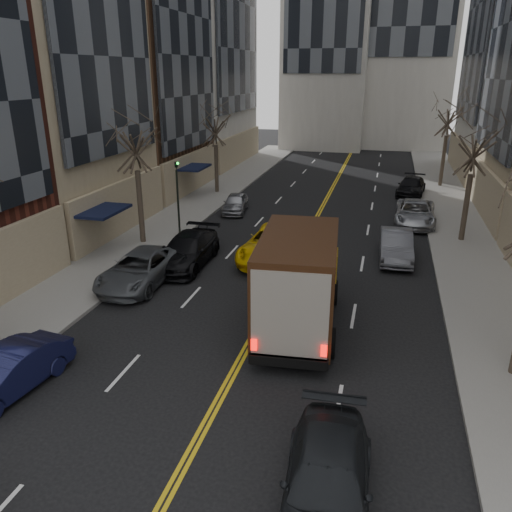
{
  "coord_description": "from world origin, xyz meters",
  "views": [
    {
      "loc": [
        4.25,
        -4.43,
        9.28
      ],
      "look_at": [
        -0.57,
        13.98,
        2.2
      ],
      "focal_mm": 35.0,
      "sensor_mm": 36.0,
      "label": 1
    }
  ],
  "objects_px": {
    "observer_sedan": "(327,482)",
    "taxi": "(274,244)",
    "ups_truck": "(299,281)",
    "pedestrian": "(269,246)"
  },
  "relations": [
    {
      "from": "ups_truck",
      "to": "pedestrian",
      "type": "distance_m",
      "value": 7.03
    },
    {
      "from": "taxi",
      "to": "pedestrian",
      "type": "relative_size",
      "value": 3.16
    },
    {
      "from": "observer_sedan",
      "to": "taxi",
      "type": "bearing_deg",
      "value": 103.76
    },
    {
      "from": "taxi",
      "to": "ups_truck",
      "type": "bearing_deg",
      "value": -66.65
    },
    {
      "from": "observer_sedan",
      "to": "taxi",
      "type": "relative_size",
      "value": 0.84
    },
    {
      "from": "ups_truck",
      "to": "pedestrian",
      "type": "height_order",
      "value": "ups_truck"
    },
    {
      "from": "observer_sedan",
      "to": "taxi",
      "type": "xyz_separation_m",
      "value": [
        -4.65,
        15.22,
        0.12
      ]
    },
    {
      "from": "ups_truck",
      "to": "pedestrian",
      "type": "bearing_deg",
      "value": 107.34
    },
    {
      "from": "ups_truck",
      "to": "pedestrian",
      "type": "relative_size",
      "value": 3.87
    },
    {
      "from": "pedestrian",
      "to": "ups_truck",
      "type": "bearing_deg",
      "value": -167.69
    }
  ]
}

